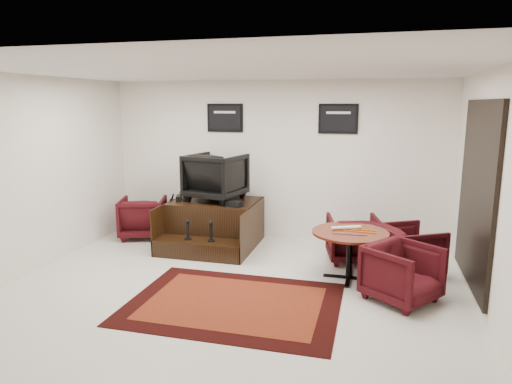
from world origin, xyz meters
TOP-DOWN VIEW (x-y plane):
  - ground at (0.00, 0.00)m, footprint 6.00×6.00m
  - room_shell at (0.41, 0.12)m, footprint 6.02×5.02m
  - area_rug at (0.15, -0.39)m, footprint 2.54×1.91m
  - shine_podium at (-0.90, 1.79)m, footprint 1.48×1.52m
  - shine_chair at (-0.90, 1.94)m, footprint 1.02×0.98m
  - shoes_pair at (-1.44, 1.74)m, footprint 0.28×0.31m
  - polish_kit at (-0.44, 1.53)m, footprint 0.29×0.23m
  - umbrella_black at (-1.73, 1.62)m, footprint 0.31×0.12m
  - umbrella_hooked at (-1.78, 1.83)m, footprint 0.33×0.12m
  - armchair_side at (-2.30, 1.92)m, footprint 0.97×0.94m
  - meeting_table at (1.45, 0.80)m, footprint 1.04×1.04m
  - table_chair_back at (1.46, 1.59)m, footprint 0.89×0.85m
  - table_chair_window at (2.27, 1.21)m, footprint 0.99×1.00m
  - table_chair_corner at (2.12, 0.23)m, footprint 1.03×1.03m
  - paper_roll at (1.39, 0.89)m, footprint 0.40×0.22m
  - table_clutter at (1.54, 0.79)m, footprint 0.57×0.30m

SIDE VIEW (x-z plane):
  - ground at x=0.00m, z-range 0.00..0.00m
  - area_rug at x=0.15m, z-range 0.00..0.01m
  - shine_podium at x=-0.90m, z-range -0.03..0.73m
  - table_chair_back at x=1.46m, z-range 0.00..0.78m
  - table_chair_window at x=2.27m, z-range 0.00..0.78m
  - table_chair_corner at x=2.12m, z-range 0.00..0.78m
  - armchair_side at x=-2.30m, z-range 0.00..0.80m
  - umbrella_black at x=-1.73m, z-range 0.00..0.84m
  - umbrella_hooked at x=-1.78m, z-range 0.00..0.89m
  - meeting_table at x=1.45m, z-range 0.25..0.94m
  - table_clutter at x=1.54m, z-range 0.68..0.69m
  - paper_roll at x=1.39m, z-range 0.68..0.73m
  - polish_kit at x=-0.44m, z-range 0.76..0.85m
  - shoes_pair at x=-1.44m, z-range 0.76..0.85m
  - shine_chair at x=-0.90m, z-range 0.76..1.66m
  - room_shell at x=0.41m, z-range 0.38..3.19m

